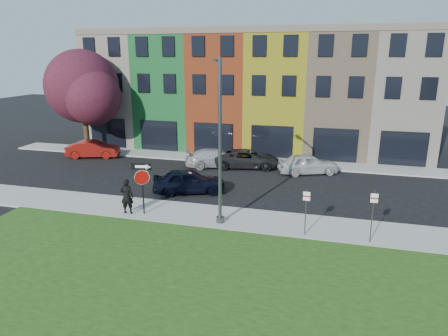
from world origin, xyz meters
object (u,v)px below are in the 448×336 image
(stop_sign, at_px, (142,178))
(man, at_px, (127,196))
(street_lamp, at_px, (220,143))
(sedan_near, at_px, (189,181))

(stop_sign, height_order, man, stop_sign)
(stop_sign, height_order, street_lamp, street_lamp)
(stop_sign, bearing_deg, sedan_near, 63.20)
(street_lamp, bearing_deg, stop_sign, 161.14)
(street_lamp, bearing_deg, sedan_near, 107.07)
(sedan_near, height_order, street_lamp, street_lamp)
(man, height_order, sedan_near, man)
(stop_sign, height_order, sedan_near, stop_sign)
(sedan_near, distance_m, street_lamp, 6.14)
(stop_sign, distance_m, sedan_near, 4.50)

